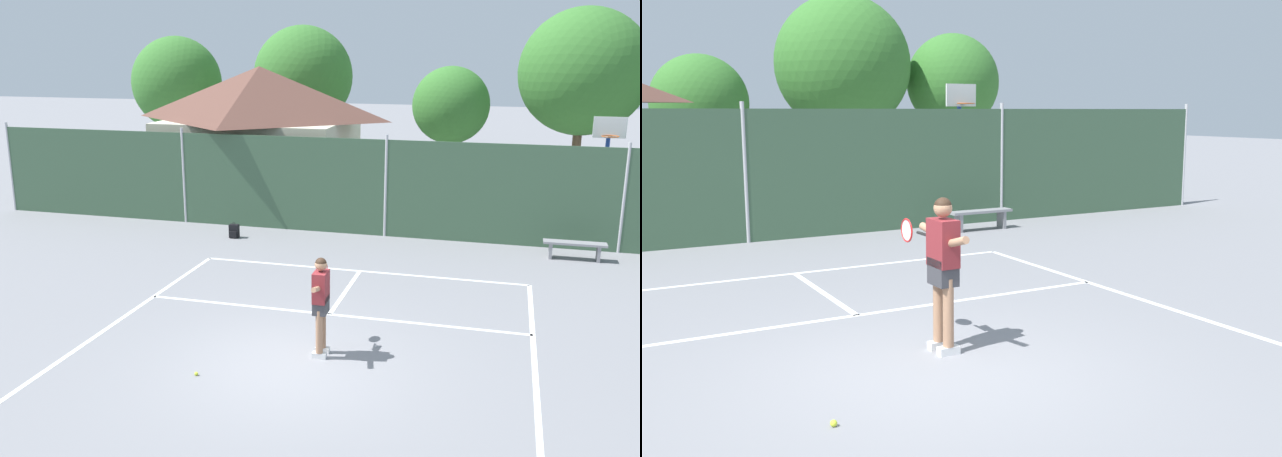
{
  "view_description": "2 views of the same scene",
  "coord_description": "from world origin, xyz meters",
  "views": [
    {
      "loc": [
        3.38,
        -10.56,
        5.39
      ],
      "look_at": [
        -0.9,
        4.99,
        1.18
      ],
      "focal_mm": 38.42,
      "sensor_mm": 36.0,
      "label": 1
    },
    {
      "loc": [
        -3.5,
        -6.82,
        2.84
      ],
      "look_at": [
        1.58,
        2.28,
        1.14
      ],
      "focal_mm": 40.67,
      "sensor_mm": 36.0,
      "label": 2
    }
  ],
  "objects": [
    {
      "name": "treeline_backdrop",
      "position": [
        -0.0,
        19.5,
        4.12
      ],
      "size": [
        26.78,
        4.6,
        7.1
      ],
      "color": "brown",
      "rests_on": "ground"
    },
    {
      "name": "ground_plane",
      "position": [
        0.0,
        0.0,
        0.0
      ],
      "size": [
        120.0,
        120.0,
        0.0
      ],
      "primitive_type": "plane",
      "color": "gray"
    },
    {
      "name": "tennis_player",
      "position": [
        0.34,
        0.53,
        1.11
      ],
      "size": [
        0.27,
        1.43,
        1.85
      ],
      "color": "silver",
      "rests_on": "ground"
    },
    {
      "name": "clubhouse_building",
      "position": [
        -5.13,
        12.37,
        2.51
      ],
      "size": [
        6.67,
        5.5,
        4.85
      ],
      "color": "beige",
      "rests_on": "ground"
    },
    {
      "name": "court_markings",
      "position": [
        0.0,
        0.65,
        0.0
      ],
      "size": [
        8.3,
        11.1,
        0.01
      ],
      "color": "white",
      "rests_on": "ground"
    },
    {
      "name": "backpack_black",
      "position": [
        -4.27,
        7.63,
        0.19
      ],
      "size": [
        0.29,
        0.25,
        0.46
      ],
      "color": "black",
      "rests_on": "ground"
    },
    {
      "name": "chainlink_fence",
      "position": [
        0.0,
        9.0,
        1.44
      ],
      "size": [
        26.09,
        0.09,
        3.03
      ],
      "color": "#38563D",
      "rests_on": "ground"
    },
    {
      "name": "basketball_hoop",
      "position": [
        6.16,
        10.57,
        2.31
      ],
      "size": [
        0.9,
        0.67,
        3.55
      ],
      "color": "#284CB2",
      "rests_on": "ground"
    },
    {
      "name": "tennis_ball",
      "position": [
        -1.49,
        -0.83,
        0.03
      ],
      "size": [
        0.07,
        0.07,
        0.07
      ],
      "primitive_type": "sphere",
      "color": "#CCE033",
      "rests_on": "ground"
    },
    {
      "name": "courtside_bench",
      "position": [
        5.27,
        7.97,
        0.36
      ],
      "size": [
        1.6,
        0.36,
        0.48
      ],
      "color": "gray",
      "rests_on": "ground"
    }
  ]
}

